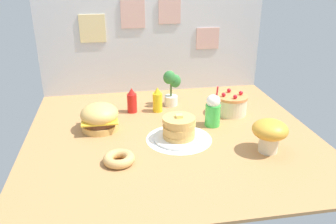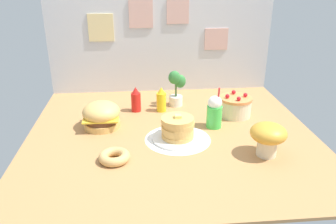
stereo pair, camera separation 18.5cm
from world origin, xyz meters
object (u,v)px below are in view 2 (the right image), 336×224
(potted_plant, at_px, (176,87))
(layer_cake, at_px, (235,106))
(burger, at_px, (101,115))
(mustard_bottle, at_px, (161,100))
(pancake_stack, at_px, (178,130))
(cream_soda_cup, at_px, (214,112))
(ketchup_bottle, at_px, (136,100))
(donut_pink_glaze, at_px, (114,156))
(mushroom_stool, at_px, (268,136))

(potted_plant, bearing_deg, layer_cake, -30.51)
(burger, height_order, mustard_bottle, mustard_bottle)
(pancake_stack, distance_m, potted_plant, 0.68)
(pancake_stack, xyz_separation_m, cream_soda_cup, (0.31, 0.19, 0.05))
(ketchup_bottle, distance_m, mustard_bottle, 0.22)
(pancake_stack, relative_size, cream_soda_cup, 1.13)
(ketchup_bottle, distance_m, potted_plant, 0.38)
(layer_cake, relative_size, cream_soda_cup, 0.83)
(ketchup_bottle, bearing_deg, donut_pink_glaze, -100.19)
(cream_soda_cup, bearing_deg, burger, 174.66)
(burger, bearing_deg, mushroom_stool, -25.84)
(pancake_stack, xyz_separation_m, mushroom_stool, (0.56, -0.28, 0.06))
(ketchup_bottle, xyz_separation_m, mushroom_stool, (0.86, -0.85, 0.04))
(layer_cake, bearing_deg, ketchup_bottle, 167.92)
(potted_plant, xyz_separation_m, mushroom_stool, (0.50, -0.94, -0.04))
(ketchup_bottle, bearing_deg, burger, -131.95)
(burger, xyz_separation_m, potted_plant, (0.63, 0.40, 0.08))
(burger, xyz_separation_m, pancake_stack, (0.56, -0.27, -0.02))
(pancake_stack, height_order, mushroom_stool, mushroom_stool)
(potted_plant, bearing_deg, donut_pink_glaze, -118.73)
(layer_cake, xyz_separation_m, mustard_bottle, (-0.61, 0.16, 0.02))
(burger, height_order, cream_soda_cup, cream_soda_cup)
(pancake_stack, distance_m, ketchup_bottle, 0.64)
(cream_soda_cup, bearing_deg, pancake_stack, -148.55)
(burger, bearing_deg, potted_plant, 32.37)
(pancake_stack, height_order, ketchup_bottle, ketchup_bottle)
(layer_cake, bearing_deg, burger, -173.63)
(pancake_stack, height_order, potted_plant, potted_plant)
(ketchup_bottle, height_order, cream_soda_cup, cream_soda_cup)
(ketchup_bottle, bearing_deg, potted_plant, 15.38)
(layer_cake, bearing_deg, mushroom_stool, -87.40)
(mushroom_stool, bearing_deg, layer_cake, 92.60)
(ketchup_bottle, xyz_separation_m, donut_pink_glaze, (-0.15, -0.83, -0.07))
(burger, relative_size, mushroom_stool, 1.21)
(mustard_bottle, distance_m, cream_soda_cup, 0.53)
(ketchup_bottle, relative_size, potted_plant, 0.66)
(mustard_bottle, xyz_separation_m, potted_plant, (0.14, 0.12, 0.08))
(cream_soda_cup, bearing_deg, ketchup_bottle, 147.71)
(mustard_bottle, height_order, potted_plant, potted_plant)
(pancake_stack, xyz_separation_m, layer_cake, (0.53, 0.39, 0.00))
(ketchup_bottle, bearing_deg, mustard_bottle, -5.39)
(mustard_bottle, height_order, cream_soda_cup, cream_soda_cup)
(burger, distance_m, potted_plant, 0.75)
(ketchup_bottle, bearing_deg, mushroom_stool, -44.58)
(mushroom_stool, bearing_deg, cream_soda_cup, 118.75)
(mustard_bottle, distance_m, donut_pink_glaze, 0.89)
(pancake_stack, bearing_deg, ketchup_bottle, 117.40)
(pancake_stack, xyz_separation_m, mustard_bottle, (-0.08, 0.55, 0.02))
(cream_soda_cup, relative_size, mushroom_stool, 1.36)
(mustard_bottle, bearing_deg, potted_plant, 40.25)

